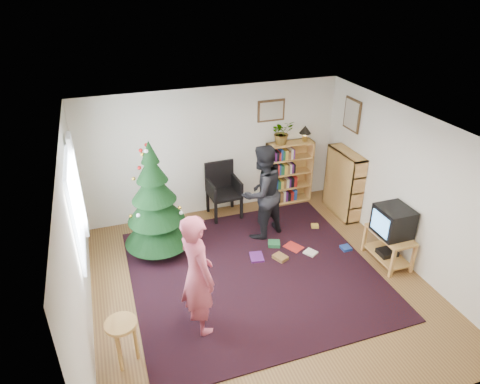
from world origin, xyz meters
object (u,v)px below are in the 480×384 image
object	(u,v)px
bookshelf_right	(344,182)
potted_plant	(282,132)
christmas_tree	(155,208)
armchair	(222,187)
picture_back	(271,111)
stool	(122,332)
table_lamp	(305,130)
picture_right	(352,115)
person_standing	(197,275)
crt_tv	(393,221)
person_by_chair	(262,192)
tv_stand	(389,245)
bookshelf_back	(289,172)

from	to	relation	value
bookshelf_right	potted_plant	world-z (taller)	potted_plant
christmas_tree	armchair	size ratio (longest dim) A/B	1.93
picture_back	armchair	world-z (taller)	picture_back
armchair	stool	bearing A→B (deg)	-127.77
potted_plant	table_lamp	world-z (taller)	potted_plant
armchair	picture_right	bearing A→B (deg)	-15.38
person_standing	picture_right	bearing A→B (deg)	-73.11
crt_tv	stool	size ratio (longest dim) A/B	0.83
person_by_chair	table_lamp	xyz separation A→B (m)	(1.31, 1.03, 0.64)
picture_back	table_lamp	world-z (taller)	picture_back
tv_stand	crt_tv	world-z (taller)	crt_tv
picture_right	table_lamp	world-z (taller)	picture_right
picture_back	potted_plant	size ratio (longest dim) A/B	1.15
picture_back	bookshelf_right	distance (m)	1.98
person_by_chair	table_lamp	distance (m)	1.79
table_lamp	person_standing	bearing A→B (deg)	-135.55
picture_right	table_lamp	xyz separation A→B (m)	(-0.64, 0.59, -0.43)
crt_tv	table_lamp	distance (m)	2.60
picture_back	tv_stand	distance (m)	3.25
tv_stand	stool	size ratio (longest dim) A/B	1.26
picture_right	crt_tv	size ratio (longest dim) A/B	1.11
tv_stand	crt_tv	size ratio (longest dim) A/B	1.51
christmas_tree	table_lamp	size ratio (longest dim) A/B	6.40
potted_plant	picture_back	bearing A→B (deg)	144.07
crt_tv	person_standing	size ratio (longest dim) A/B	0.31
christmas_tree	person_standing	bearing A→B (deg)	-83.18
person_by_chair	potted_plant	world-z (taller)	potted_plant
bookshelf_back	stool	world-z (taller)	bookshelf_back
picture_back	crt_tv	size ratio (longest dim) A/B	1.02
bookshelf_right	person_by_chair	xyz separation A→B (m)	(-1.82, -0.24, 0.21)
bookshelf_back	person_by_chair	distance (m)	1.46
picture_back	stool	size ratio (longest dim) A/B	0.85
stool	table_lamp	xyz separation A→B (m)	(3.95, 3.16, 1.01)
person_standing	table_lamp	bearing A→B (deg)	-61.30
tv_stand	person_standing	distance (m)	3.39
potted_plant	table_lamp	size ratio (longest dim) A/B	1.49
bookshelf_right	table_lamp	xyz separation A→B (m)	(-0.50, 0.79, 0.85)
bookshelf_back	person_standing	xyz separation A→B (m)	(-2.63, -2.88, 0.22)
picture_right	bookshelf_back	size ratio (longest dim) A/B	0.46
bookshelf_right	armchair	world-z (taller)	bookshelf_right
crt_tv	armchair	size ratio (longest dim) A/B	0.51
crt_tv	potted_plant	xyz separation A→B (m)	(-0.88, 2.47, 0.75)
christmas_tree	potted_plant	world-z (taller)	christmas_tree
picture_right	stool	bearing A→B (deg)	-150.80
person_standing	potted_plant	distance (m)	3.82
table_lamp	crt_tv	bearing A→B (deg)	-81.23
potted_plant	table_lamp	distance (m)	0.50
stool	person_by_chair	world-z (taller)	person_by_chair
bookshelf_back	crt_tv	size ratio (longest dim) A/B	2.40
bookshelf_right	christmas_tree	bearing A→B (deg)	92.21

